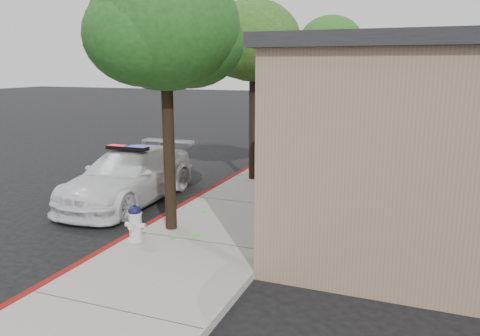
% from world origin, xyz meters
% --- Properties ---
extents(ground, '(120.00, 120.00, 0.00)m').
position_xyz_m(ground, '(0.00, 0.00, 0.00)').
color(ground, black).
rests_on(ground, ground).
extents(sidewalk, '(3.20, 60.00, 0.15)m').
position_xyz_m(sidewalk, '(1.60, 3.00, 0.07)').
color(sidewalk, gray).
rests_on(sidewalk, ground).
extents(red_curb, '(0.14, 60.00, 0.16)m').
position_xyz_m(red_curb, '(0.06, 3.00, 0.08)').
color(red_curb, maroon).
rests_on(red_curb, ground).
extents(clapboard_building, '(7.30, 20.89, 4.24)m').
position_xyz_m(clapboard_building, '(6.69, 9.00, 2.13)').
color(clapboard_building, '#90745E').
rests_on(clapboard_building, ground).
extents(police_car, '(2.21, 5.08, 1.58)m').
position_xyz_m(police_car, '(-1.69, 2.38, 0.73)').
color(police_car, white).
rests_on(police_car, ground).
extents(fire_hydrant, '(0.44, 0.38, 0.77)m').
position_xyz_m(fire_hydrant, '(0.39, -0.47, 0.54)').
color(fire_hydrant, silver).
rests_on(fire_hydrant, sidewalk).
extents(street_tree_near, '(3.10, 3.26, 5.67)m').
position_xyz_m(street_tree_near, '(0.71, 0.48, 4.38)').
color(street_tree_near, black).
rests_on(street_tree_near, sidewalk).
extents(street_tree_mid, '(2.91, 3.03, 5.55)m').
position_xyz_m(street_tree_mid, '(0.78, 5.66, 4.33)').
color(street_tree_mid, black).
rests_on(street_tree_mid, sidewalk).
extents(street_tree_far, '(3.40, 3.16, 5.99)m').
position_xyz_m(street_tree_far, '(1.31, 15.44, 4.65)').
color(street_tree_far, black).
rests_on(street_tree_far, sidewalk).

